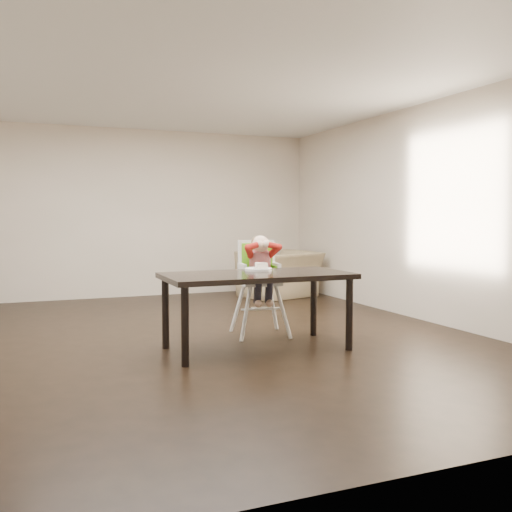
{
  "coord_description": "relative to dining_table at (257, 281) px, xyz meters",
  "views": [
    {
      "loc": [
        -1.6,
        -5.78,
        1.3
      ],
      "look_at": [
        0.61,
        -0.32,
        0.89
      ],
      "focal_mm": 40.0,
      "sensor_mm": 36.0,
      "label": 1
    }
  ],
  "objects": [
    {
      "name": "room_walls",
      "position": [
        -0.48,
        0.68,
        1.18
      ],
      "size": [
        6.02,
        7.02,
        2.71
      ],
      "color": "beige",
      "rests_on": "ground"
    },
    {
      "name": "dining_table",
      "position": [
        0.0,
        0.0,
        0.0
      ],
      "size": [
        1.8,
        0.9,
        0.75
      ],
      "color": "black",
      "rests_on": "ground"
    },
    {
      "name": "armchair",
      "position": [
        1.72,
        3.26,
        -0.18
      ],
      "size": [
        1.28,
        1.0,
        0.98
      ],
      "primitive_type": "imported",
      "rotation": [
        0.0,
        0.0,
        3.41
      ],
      "color": "tan",
      "rests_on": "ground"
    },
    {
      "name": "ground",
      "position": [
        -0.48,
        0.68,
        -0.67
      ],
      "size": [
        7.0,
        7.0,
        0.0
      ],
      "primitive_type": "plane",
      "color": "black",
      "rests_on": "ground"
    },
    {
      "name": "high_chair",
      "position": [
        0.29,
        0.63,
        0.1
      ],
      "size": [
        0.52,
        0.52,
        1.09
      ],
      "rotation": [
        0.0,
        0.0,
        -0.14
      ],
      "color": "white",
      "rests_on": "ground"
    },
    {
      "name": "plate",
      "position": [
        0.11,
        0.22,
        0.11
      ],
      "size": [
        0.32,
        0.32,
        0.08
      ],
      "rotation": [
        0.0,
        0.0,
        -0.17
      ],
      "color": "white",
      "rests_on": "dining_table"
    }
  ]
}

